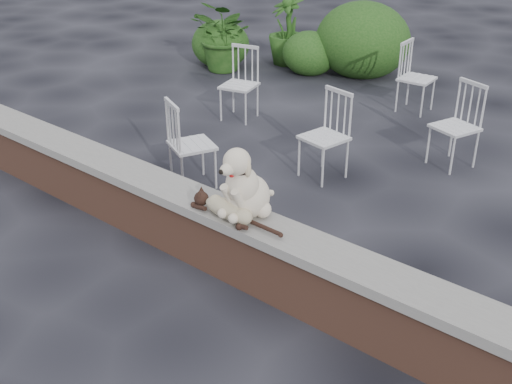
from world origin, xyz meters
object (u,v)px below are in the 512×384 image
Objects in this scene: cat at (228,208)px; chair_c at (192,143)px; dog at (249,179)px; chair_e at (417,77)px; chair_b at (324,136)px; chair_a at (239,84)px; potted_plant_b at (288,28)px; chair_d at (455,126)px; potted_plant_a at (225,36)px.

chair_c is at bearing 147.56° from cat.
chair_c is at bearing 153.00° from dog.
chair_e and chair_b have the same top height.
chair_c is 1.39m from chair_b.
potted_plant_b reaches higher than chair_a.
chair_c is 1.00× the size of chair_e.
dog is at bearing -61.89° from chair_b.
chair_b is at bearing -109.56° from chair_d.
potted_plant_b is at bearing 62.13° from potted_plant_a.
chair_a is (-2.44, 2.69, -0.41)m from dog.
chair_a is at bearing 168.49° from chair_b.
cat is 1.09× the size of chair_d.
dog is 0.65× the size of chair_b.
chair_b is at bearing 107.56° from cat.
dog reaches higher than chair_a.
dog is 6.26m from potted_plant_b.
chair_c is at bearing -121.33° from chair_b.
chair_b is 1.49m from chair_d.
potted_plant_b is (-2.00, 4.26, 0.12)m from chair_c.
dog is 4.52m from chair_e.
potted_plant_a is (-3.24, -0.23, 0.10)m from chair_e.
chair_b is (-0.60, 1.93, -0.41)m from dog.
chair_d is at bearing -14.25° from potted_plant_a.
chair_b is 1.99m from chair_a.
chair_d is at bearing 61.84° from chair_b.
chair_c is 1.00× the size of chair_d.
potted_plant_b is at bearing 143.00° from chair_b.
cat is 4.64m from chair_e.
potted_plant_b is at bearing 126.51° from cat.
cat is 3.27m from chair_d.
dog is at bearing -62.30° from chair_a.
potted_plant_a is (-4.04, 4.20, -0.32)m from dog.
chair_d is 0.83× the size of potted_plant_a.
chair_c is 0.83× the size of potted_plant_a.
cat is at bearing -64.78° from chair_a.
potted_plant_a is at bearing 137.46° from dog.
chair_a reaches higher than cat.
potted_plant_b reaches higher than chair_d.
dog is 3.65m from chair_a.
potted_plant_b reaches higher than chair_e.
cat is 1.09× the size of chair_c.
cat is 0.90× the size of potted_plant_a.
chair_a is (-1.64, -1.74, 0.00)m from chair_e.
chair_c is (-1.53, 0.90, -0.41)m from dog.
chair_d is (1.87, 2.18, 0.00)m from chair_c.
cat is at bearing -47.66° from potted_plant_a.
potted_plant_a is (-2.51, 3.29, 0.10)m from chair_c.
chair_c and chair_a have the same top height.
chair_b is (-0.52, 2.08, -0.20)m from cat.
chair_a is 2.81m from chair_d.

